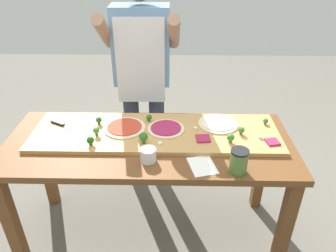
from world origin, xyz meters
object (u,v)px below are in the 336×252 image
(pizza_whole_beet_magenta, at_px, (166,129))
(chefs_knife, at_px, (65,126))
(broccoli_floret_front_left, at_px, (90,140))
(recipe_note, at_px, (202,166))
(broccoli_floret_front_mid, at_px, (96,131))
(broccoli_floret_center_right, at_px, (265,121))
(cook_center, at_px, (142,70))
(broccoli_floret_back_right, at_px, (241,130))
(broccoli_floret_center_left, at_px, (231,138))
(broccoli_floret_back_mid, at_px, (149,118))
(pizza_slice_center, at_px, (203,139))
(flour_cup, at_px, (148,156))
(cheese_crumble_a, at_px, (261,137))
(cheese_crumble_b, at_px, (160,144))
(pizza_slice_near_left, at_px, (272,142))
(broccoli_floret_front_right, at_px, (144,137))
(prep_table, at_px, (149,156))
(cheese_crumble_c, at_px, (196,129))
(pizza_whole_tomato_red, at_px, (125,128))
(pizza_whole_white_garlic, at_px, (218,124))
(sauce_jar, at_px, (239,161))
(broccoli_floret_back_left, at_px, (99,120))

(pizza_whole_beet_magenta, bearing_deg, chefs_knife, 177.79)
(broccoli_floret_front_left, bearing_deg, pizza_whole_beet_magenta, 22.94)
(recipe_note, bearing_deg, broccoli_floret_front_mid, 158.09)
(broccoli_floret_center_right, distance_m, cook_center, 0.95)
(broccoli_floret_back_right, xyz_separation_m, broccoli_floret_center_left, (-0.08, -0.09, 0.00))
(broccoli_floret_center_right, xyz_separation_m, broccoli_floret_back_right, (-0.18, -0.12, 0.01))
(broccoli_floret_back_mid, height_order, cook_center, cook_center)
(broccoli_floret_center_right, height_order, recipe_note, broccoli_floret_center_right)
(chefs_knife, bearing_deg, cook_center, 47.92)
(pizza_slice_center, bearing_deg, broccoli_floret_center_left, -11.14)
(broccoli_floret_back_mid, relative_size, flour_cup, 0.53)
(pizza_slice_center, relative_size, cheese_crumble_a, 4.65)
(cheese_crumble_a, xyz_separation_m, cook_center, (-0.75, 0.62, 0.18))
(broccoli_floret_front_left, distance_m, broccoli_floret_back_mid, 0.42)
(cheese_crumble_b, bearing_deg, pizza_slice_near_left, 3.34)
(broccoli_floret_front_right, bearing_deg, pizza_slice_center, 7.62)
(prep_table, distance_m, broccoli_floret_back_mid, 0.25)
(broccoli_floret_front_right, xyz_separation_m, cheese_crumble_a, (0.69, 0.06, -0.03))
(prep_table, height_order, broccoli_floret_front_right, broccoli_floret_front_right)
(prep_table, height_order, cook_center, cook_center)
(pizza_slice_near_left, height_order, broccoli_floret_front_mid, broccoli_floret_front_mid)
(pizza_slice_near_left, height_order, cook_center, cook_center)
(cheese_crumble_a, relative_size, flour_cup, 0.20)
(prep_table, relative_size, cook_center, 1.03)
(cheese_crumble_c, bearing_deg, pizza_whole_tomato_red, 178.40)
(broccoli_floret_front_mid, bearing_deg, broccoli_floret_center_right, 8.58)
(cheese_crumble_a, distance_m, flour_cup, 0.68)
(pizza_whole_beet_magenta, bearing_deg, broccoli_floret_front_mid, -169.12)
(broccoli_floret_front_mid, bearing_deg, cheese_crumble_c, 7.12)
(prep_table, relative_size, pizza_whole_white_garlic, 6.85)
(broccoli_floret_front_right, relative_size, flour_cup, 0.82)
(broccoli_floret_front_right, xyz_separation_m, broccoli_floret_center_left, (0.50, 0.02, -0.01))
(chefs_knife, distance_m, pizza_whole_tomato_red, 0.38)
(broccoli_floret_front_mid, height_order, broccoli_floret_back_right, broccoli_floret_front_mid)
(chefs_knife, relative_size, flour_cup, 3.42)
(broccoli_floret_front_right, height_order, broccoli_floret_back_mid, broccoli_floret_front_right)
(broccoli_floret_front_mid, bearing_deg, sauce_jar, -20.19)
(cheese_crumble_a, relative_size, cheese_crumble_c, 0.86)
(pizza_whole_beet_magenta, distance_m, pizza_slice_center, 0.25)
(chefs_knife, xyz_separation_m, cheese_crumble_a, (1.20, -0.12, 0.00))
(pizza_slice_center, height_order, broccoli_floret_front_left, broccoli_floret_front_left)
(cheese_crumble_b, distance_m, cook_center, 0.74)
(pizza_whole_beet_magenta, distance_m, broccoli_floret_back_left, 0.43)
(broccoli_floret_back_mid, xyz_separation_m, sauce_jar, (0.49, -0.48, 0.02))
(pizza_slice_near_left, xyz_separation_m, cheese_crumble_c, (-0.44, 0.13, 0.00))
(broccoli_floret_front_left, xyz_separation_m, cheese_crumble_a, (0.99, 0.09, -0.02))
(broccoli_floret_center_right, height_order, broccoli_floret_back_right, broccoli_floret_back_right)
(pizza_whole_white_garlic, relative_size, cheese_crumble_b, 12.74)
(pizza_whole_white_garlic, relative_size, broccoli_floret_center_left, 4.34)
(pizza_slice_near_left, bearing_deg, broccoli_floret_front_mid, 176.87)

